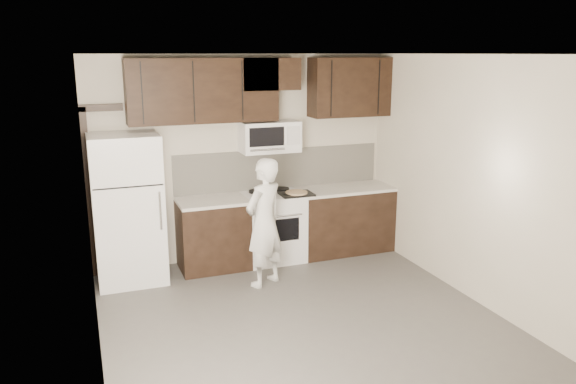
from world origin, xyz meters
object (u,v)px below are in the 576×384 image
microwave (270,137)px  refrigerator (128,209)px  person (264,223)px  stove (273,227)px

microwave → refrigerator: microwave is taller
person → stove: bearing=-146.8°
refrigerator → person: 1.64m
stove → person: size_ratio=0.61×
refrigerator → microwave: bearing=5.1°
person → refrigerator: bearing=-55.8°
stove → microwave: (-0.00, 0.12, 1.19)m
microwave → refrigerator: 2.00m
person → microwave: bearing=-143.6°
microwave → person: 1.29m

